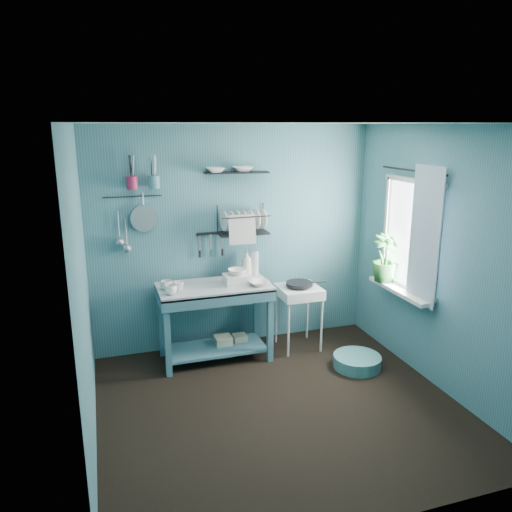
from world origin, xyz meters
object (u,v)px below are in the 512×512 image
object	(u,v)px
wash_tub	(237,279)
water_bottle	(255,263)
mug_mid	(179,286)
soap_bottle	(247,263)
utensil_cup_magenta	(132,183)
floor_basin	(357,362)
mug_left	(171,290)
work_counter	(215,322)
storage_tin_large	(223,346)
colander	(144,218)
storage_tin_small	(240,343)
mug_right	(167,285)
frying_pan	(299,284)
potted_plant	(385,258)
dish_rack	(243,220)
utensil_cup_teal	(154,182)
hotplate_stand	(298,317)

from	to	relation	value
wash_tub	water_bottle	distance (m)	0.37
mug_mid	soap_bottle	bearing A→B (deg)	18.00
utensil_cup_magenta	floor_basin	distance (m)	2.99
mug_left	utensil_cup_magenta	world-z (taller)	utensil_cup_magenta
work_counter	floor_basin	xyz separation A→B (m)	(1.37, -0.67, -0.36)
soap_bottle	storage_tin_large	distance (m)	0.95
colander	storage_tin_small	distance (m)	1.75
work_counter	storage_tin_small	bearing A→B (deg)	20.18
work_counter	floor_basin	size ratio (longest dim) A/B	2.37
mug_right	storage_tin_small	distance (m)	1.13
colander	storage_tin_large	size ratio (longest dim) A/B	1.27
frying_pan	utensil_cup_magenta	size ratio (longest dim) A/B	2.31
wash_tub	storage_tin_small	distance (m)	0.80
soap_bottle	potted_plant	world-z (taller)	potted_plant
soap_bottle	water_bottle	distance (m)	0.10
dish_rack	floor_basin	distance (m)	1.95
mug_left	utensil_cup_magenta	bearing A→B (deg)	121.16
utensil_cup_teal	potted_plant	distance (m)	2.59
mug_mid	dish_rack	distance (m)	1.03
wash_tub	utensil_cup_magenta	xyz separation A→B (m)	(-1.01, 0.32, 1.03)
potted_plant	hotplate_stand	bearing A→B (deg)	156.47
potted_plant	floor_basin	xyz separation A→B (m)	(-0.44, -0.29, -1.02)
hotplate_stand	dish_rack	distance (m)	1.28
potted_plant	work_counter	bearing A→B (deg)	168.26
mug_mid	colander	size ratio (longest dim) A/B	0.36
dish_rack	storage_tin_small	xyz separation A→B (m)	(-0.10, -0.17, -1.38)
mug_mid	hotplate_stand	xyz separation A→B (m)	(1.35, 0.05, -0.53)
hotplate_stand	floor_basin	bearing A→B (deg)	-59.52
floor_basin	water_bottle	bearing A→B (deg)	133.91
work_counter	utensil_cup_teal	bearing A→B (deg)	155.96
potted_plant	storage_tin_large	bearing A→B (deg)	166.01
utensil_cup_magenta	potted_plant	bearing A→B (deg)	-14.76
frying_pan	potted_plant	size ratio (longest dim) A/B	0.58
utensil_cup_teal	soap_bottle	bearing A→B (deg)	-6.03
storage_tin_large	hotplate_stand	bearing A→B (deg)	-3.91
frying_pan	storage_tin_large	distance (m)	1.09
dish_rack	utensil_cup_magenta	world-z (taller)	utensil_cup_magenta
dish_rack	utensil_cup_teal	bearing A→B (deg)	172.78
water_bottle	soap_bottle	bearing A→B (deg)	-168.69
dish_rack	frying_pan	bearing A→B (deg)	-28.74
colander	potted_plant	bearing A→B (deg)	-15.98
colander	floor_basin	size ratio (longest dim) A/B	0.56
hotplate_stand	storage_tin_large	bearing A→B (deg)	175.09
dish_rack	colander	xyz separation A→B (m)	(-1.06, 0.08, 0.06)
utensil_cup_teal	storage_tin_small	distance (m)	2.01
water_bottle	storage_tin_large	xyz separation A→B (m)	(-0.42, -0.17, -0.87)
water_bottle	colander	bearing A→B (deg)	174.61
utensil_cup_teal	storage_tin_large	xyz separation A→B (m)	(0.64, -0.25, -1.81)
mug_mid	soap_bottle	xyz separation A→B (m)	(0.80, 0.26, 0.10)
mug_left	water_bottle	xyz separation A→B (m)	(1.00, 0.38, 0.09)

